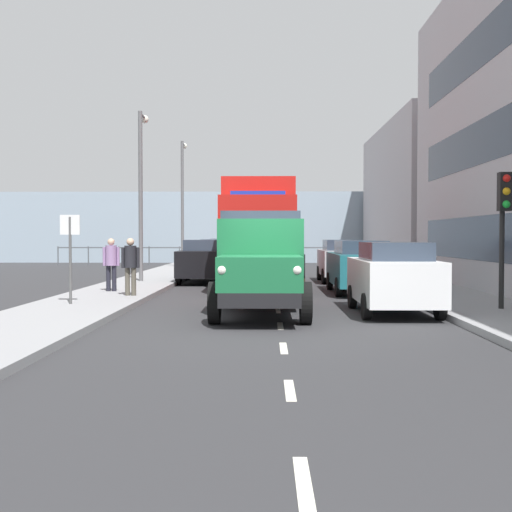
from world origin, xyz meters
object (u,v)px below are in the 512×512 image
at_px(car_grey_oppositeside_1, 217,256).
at_px(pedestrian_by_lamp, 130,262).
at_px(car_teal_kerbside_1, 360,266).
at_px(street_sign, 70,243).
at_px(traffic_light_near, 504,210).
at_px(car_silver_kerbside_2, 341,260).
at_px(lamp_post_far, 183,193).
at_px(car_white_kerbside_near, 393,277).
at_px(lamp_post_promenade, 141,180).
at_px(pedestrian_couple_b, 111,260).
at_px(car_black_oppositeside_0, 206,260).
at_px(car_red_oppositeside_2, 225,253).
at_px(truck_vintage_green, 261,266).
at_px(lorry_cargo_red, 259,230).

distance_m(car_grey_oppositeside_1, pedestrian_by_lamp, 13.34).
bearing_deg(car_teal_kerbside_1, street_sign, 31.75).
bearing_deg(street_sign, traffic_light_near, 174.59).
relative_size(car_silver_kerbside_2, lamp_post_far, 0.55).
bearing_deg(car_silver_kerbside_2, car_white_kerbside_near, 90.00).
relative_size(traffic_light_near, lamp_post_promenade, 0.49).
bearing_deg(car_white_kerbside_near, pedestrian_couple_b, -30.08).
xyz_separation_m(car_black_oppositeside_0, car_red_oppositeside_2, (0.00, -12.07, -0.00)).
relative_size(car_silver_kerbside_2, pedestrian_by_lamp, 2.30).
bearing_deg(car_teal_kerbside_1, car_red_oppositeside_2, -72.02).
distance_m(truck_vintage_green, traffic_light_near, 5.84).
xyz_separation_m(car_black_oppositeside_0, car_grey_oppositeside_1, (0.00, -5.80, -0.00)).
height_order(lorry_cargo_red, car_black_oppositeside_0, lorry_cargo_red).
bearing_deg(lamp_post_far, lamp_post_promenade, 89.00).
relative_size(car_red_oppositeside_2, traffic_light_near, 1.30).
height_order(car_black_oppositeside_0, pedestrian_couple_b, pedestrian_couple_b).
bearing_deg(pedestrian_couple_b, pedestrian_by_lamp, 121.41).
distance_m(pedestrian_couple_b, traffic_light_near, 11.55).
distance_m(truck_vintage_green, car_white_kerbside_near, 3.24).
bearing_deg(traffic_light_near, pedestrian_by_lamp, -19.45).
bearing_deg(truck_vintage_green, car_black_oppositeside_0, -78.17).
bearing_deg(car_white_kerbside_near, street_sign, -5.06).
xyz_separation_m(car_grey_oppositeside_1, street_sign, (2.49, 15.61, 0.79)).
distance_m(truck_vintage_green, car_black_oppositeside_0, 11.35).
relative_size(car_teal_kerbside_1, car_grey_oppositeside_1, 1.00).
xyz_separation_m(car_teal_kerbside_1, lamp_post_promenade, (7.86, -3.74, 3.12)).
xyz_separation_m(truck_vintage_green, car_red_oppositeside_2, (2.32, -23.17, -0.28)).
bearing_deg(lamp_post_promenade, pedestrian_couple_b, 89.72).
height_order(car_silver_kerbside_2, lamp_post_promenade, lamp_post_promenade).
relative_size(car_grey_oppositeside_1, traffic_light_near, 1.38).
bearing_deg(lamp_post_far, car_white_kerbside_near, 110.75).
distance_m(car_black_oppositeside_0, pedestrian_by_lamp, 7.61).
xyz_separation_m(car_black_oppositeside_0, pedestrian_couple_b, (2.39, 5.95, 0.22)).
height_order(car_red_oppositeside_2, lamp_post_far, lamp_post_far).
height_order(lorry_cargo_red, car_grey_oppositeside_1, lorry_cargo_red).
bearing_deg(lamp_post_promenade, lorry_cargo_red, 163.38).
bearing_deg(street_sign, car_grey_oppositeside_1, -99.08).
relative_size(truck_vintage_green, car_red_oppositeside_2, 1.36).
bearing_deg(traffic_light_near, lamp_post_far, -63.61).
distance_m(car_black_oppositeside_0, car_red_oppositeside_2, 12.07).
height_order(car_white_kerbside_near, lamp_post_promenade, lamp_post_promenade).
xyz_separation_m(traffic_light_near, lamp_post_promenade, (10.37, -9.68, 1.54)).
height_order(car_grey_oppositeside_1, car_red_oppositeside_2, same).
distance_m(lorry_cargo_red, car_red_oppositeside_2, 14.76).
relative_size(truck_vintage_green, pedestrian_couple_b, 3.43).
xyz_separation_m(pedestrian_couple_b, lamp_post_promenade, (-0.02, -4.83, 2.90)).
height_order(truck_vintage_green, lamp_post_promenade, lamp_post_promenade).
bearing_deg(car_grey_oppositeside_1, street_sign, 80.92).
distance_m(truck_vintage_green, car_teal_kerbside_1, 7.00).
xyz_separation_m(lorry_cargo_red, lamp_post_promenade, (4.54, -1.36, 1.94)).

